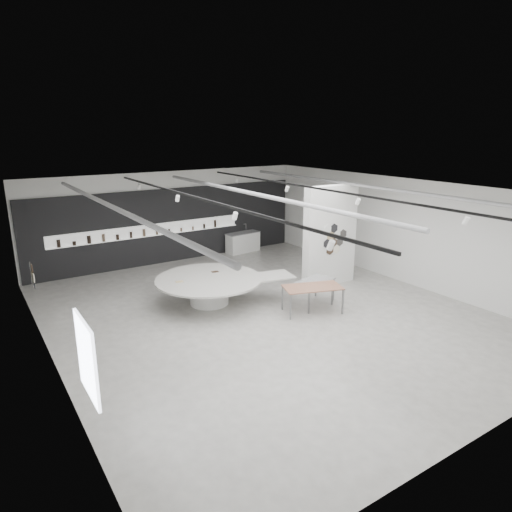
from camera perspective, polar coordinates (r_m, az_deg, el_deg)
room at (r=13.42m, az=0.74°, el=0.91°), size 12.02×14.02×3.82m
back_wall_display at (r=19.54m, az=-10.68°, el=3.74°), size 11.80×0.27×3.10m
partition_column at (r=16.42m, az=9.25°, el=2.47°), size 2.20×0.38×3.60m
display_island at (r=14.79m, az=-5.61°, el=-3.86°), size 4.63×4.03×0.88m
sample_table_wood at (r=14.09m, az=7.09°, el=-4.06°), size 1.96×1.40×0.83m
sample_table_stone at (r=14.70m, az=7.14°, el=-3.39°), size 1.69×1.18×0.79m
kitchen_counter at (r=20.91m, az=-1.65°, el=1.74°), size 1.66×0.78×1.26m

